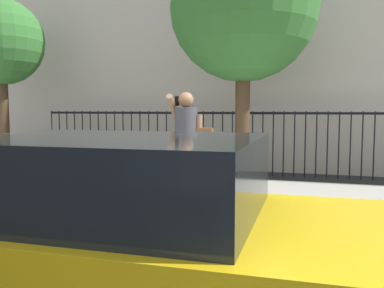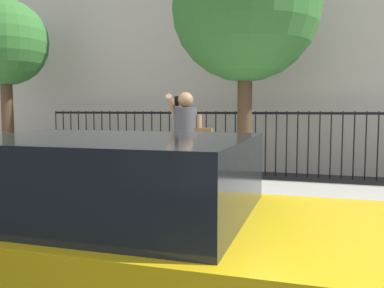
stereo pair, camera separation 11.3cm
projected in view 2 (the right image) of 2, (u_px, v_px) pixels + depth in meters
name	position (u px, v px, depth m)	size (l,w,h in m)	color
ground_plane	(179.00, 253.00, 4.75)	(60.00, 60.00, 0.00)	#28282B
sidewalk	(225.00, 204.00, 6.82)	(28.00, 4.40, 0.15)	#B2ADA3
iron_fence	(260.00, 134.00, 10.24)	(12.03, 0.04, 1.60)	black
taxi_yellow	(127.00, 242.00, 2.94)	(4.24, 1.94, 1.45)	yellow
pedestrian_on_phone	(187.00, 141.00, 6.16)	(0.68, 0.51, 1.75)	#936B4C
street_bench	(40.00, 153.00, 9.45)	(1.60, 0.45, 0.95)	brown
street_tree_near	(5.00, 44.00, 10.90)	(2.26, 2.26, 4.54)	#4C3823
street_tree_mid	(246.00, 8.00, 8.64)	(3.11, 3.11, 5.33)	#4C3823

